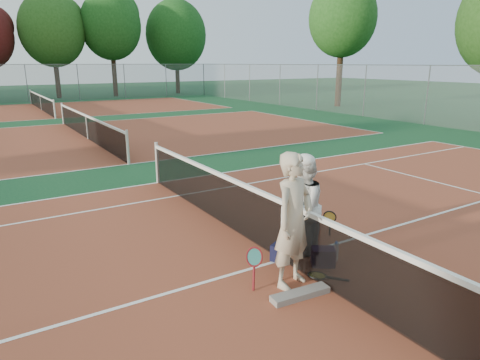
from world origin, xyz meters
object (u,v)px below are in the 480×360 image
object	(u,v)px
net_main	(283,231)
sports_bag_navy	(281,251)
racket_red	(254,267)
player_a	(294,221)
sports_bag_purple	(323,257)
racket_spare	(317,276)
racket_black_held	(329,225)
player_b	(303,207)
water_bottle	(336,252)

from	to	relation	value
net_main	sports_bag_navy	distance (m)	0.37
racket_red	player_a	bearing A→B (deg)	-77.99
sports_bag_purple	racket_spare	bearing A→B (deg)	-143.21
racket_red	sports_bag_navy	world-z (taller)	racket_red
racket_black_held	racket_spare	distance (m)	1.52
player_a	sports_bag_purple	size ratio (longest dim) A/B	5.45
racket_black_held	sports_bag_purple	world-z (taller)	racket_black_held
racket_black_held	sports_bag_navy	xyz separation A→B (m)	(-1.23, -0.19, -0.14)
player_b	net_main	bearing A→B (deg)	-23.60
net_main	player_a	world-z (taller)	player_a
player_a	player_b	distance (m)	1.11
player_a	sports_bag_navy	world-z (taller)	player_a
player_b	sports_bag_navy	xyz separation A→B (m)	(-0.45, -0.02, -0.68)
net_main	racket_red	distance (m)	0.99
player_b	sports_bag_purple	size ratio (longest dim) A/B	4.60
sports_bag_purple	net_main	bearing A→B (deg)	131.11
player_a	sports_bag_navy	size ratio (longest dim) A/B	5.55
racket_red	racket_black_held	world-z (taller)	racket_red
player_b	sports_bag_purple	xyz separation A→B (m)	(-0.02, -0.55, -0.68)
racket_black_held	sports_bag_purple	bearing A→B (deg)	1.92
racket_black_held	water_bottle	bearing A→B (deg)	13.88
player_a	racket_black_held	distance (m)	1.96
net_main	player_b	bearing A→B (deg)	6.70
sports_bag_navy	sports_bag_purple	distance (m)	0.68
racket_black_held	water_bottle	xyz separation A→B (m)	(-0.51, -0.71, -0.13)
player_b	racket_black_held	size ratio (longest dim) A/B	2.94
racket_black_held	water_bottle	world-z (taller)	racket_black_held
net_main	sports_bag_navy	size ratio (longest dim) A/B	31.16
net_main	racket_black_held	world-z (taller)	net_main
sports_bag_navy	water_bottle	size ratio (longest dim) A/B	1.17
net_main	racket_spare	xyz separation A→B (m)	(0.09, -0.75, -0.49)
player_a	player_b	xyz separation A→B (m)	(0.80, 0.74, -0.15)
player_a	racket_spare	size ratio (longest dim) A/B	3.25
player_b	racket_red	bearing A→B (deg)	-9.00
sports_bag_navy	player_a	bearing A→B (deg)	-116.31
racket_spare	sports_bag_navy	distance (m)	0.80
net_main	sports_bag_purple	world-z (taller)	net_main
racket_spare	player_b	bearing A→B (deg)	-65.47
racket_spare	sports_bag_purple	distance (m)	0.44
racket_black_held	racket_spare	bearing A→B (deg)	0.44
racket_spare	water_bottle	world-z (taller)	water_bottle
racket_black_held	racket_spare	size ratio (longest dim) A/B	0.93
racket_black_held	water_bottle	distance (m)	0.88
player_a	water_bottle	size ratio (longest dim) A/B	6.51
racket_red	sports_bag_navy	xyz separation A→B (m)	(0.85, 0.49, -0.15)
net_main	sports_bag_purple	xyz separation A→B (m)	(0.43, -0.49, -0.36)
water_bottle	sports_bag_navy	bearing A→B (deg)	144.37
racket_red	sports_bag_navy	distance (m)	1.00
player_a	water_bottle	distance (m)	1.37
player_b	racket_black_held	xyz separation A→B (m)	(0.78, 0.17, -0.54)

